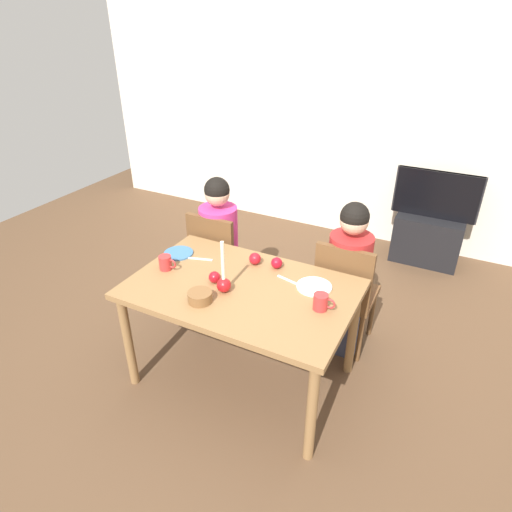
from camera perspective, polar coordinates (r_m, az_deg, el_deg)
name	(u,v)px	position (r m, az deg, el deg)	size (l,w,h in m)	color
ground_plane	(243,375)	(3.21, -1.69, -15.26)	(7.68, 7.68, 0.00)	brown
back_wall	(363,116)	(4.82, 13.78, 17.22)	(6.40, 0.10, 2.60)	beige
dining_table	(242,298)	(2.78, -1.89, -5.46)	(1.40, 0.90, 0.75)	olive
chair_left	(218,257)	(3.55, -4.98, -0.13)	(0.40, 0.40, 0.90)	brown
chair_right	(345,291)	(3.19, 11.46, -4.42)	(0.40, 0.40, 0.90)	brown
person_left_child	(220,249)	(3.54, -4.75, 0.91)	(0.30, 0.30, 1.17)	#33384C
person_right_child	(347,282)	(3.18, 11.74, -3.27)	(0.30, 0.30, 1.17)	#33384C
tv_stand	(427,238)	(4.74, 21.37, 2.14)	(0.64, 0.40, 0.48)	black
tv	(437,195)	(4.56, 22.44, 7.39)	(0.79, 0.05, 0.46)	black
candle_centerpiece	(224,282)	(2.66, -4.22, -3.36)	(0.09, 0.09, 0.34)	red
plate_left	(179,253)	(3.14, -10.04, 0.37)	(0.21, 0.21, 0.01)	teal
plate_right	(314,287)	(2.75, 7.57, -3.96)	(0.22, 0.22, 0.01)	white
mug_left	(166,263)	(2.95, -11.65, -0.86)	(0.13, 0.08, 0.10)	#B72D2D
mug_right	(321,302)	(2.54, 8.48, -5.94)	(0.13, 0.09, 0.10)	#B72D2D
fork_left	(200,259)	(3.05, -7.30, -0.38)	(0.18, 0.01, 0.01)	silver
fork_right	(289,280)	(2.79, 4.29, -3.19)	(0.18, 0.01, 0.01)	silver
bowl_walnuts	(200,297)	(2.61, -7.30, -5.27)	(0.15, 0.15, 0.06)	brown
apple_near_candle	(277,263)	(2.91, 2.71, -0.90)	(0.08, 0.08, 0.08)	#B3101F
apple_by_left_plate	(255,259)	(2.95, -0.13, -0.35)	(0.08, 0.08, 0.08)	#AD1520
apple_by_right_mug	(215,277)	(2.77, -5.41, -2.76)	(0.07, 0.07, 0.07)	#B2121C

